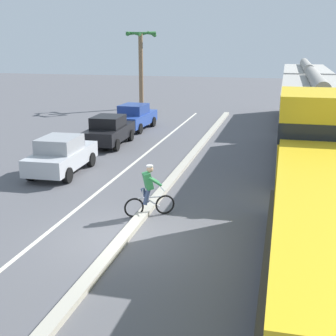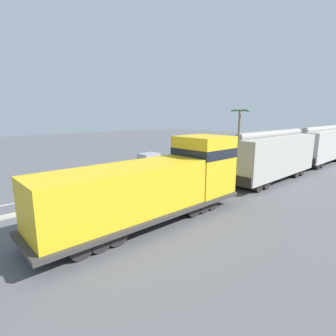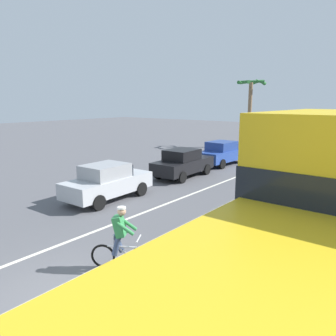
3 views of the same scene
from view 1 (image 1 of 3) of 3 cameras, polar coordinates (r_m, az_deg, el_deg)
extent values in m
plane|color=#56565B|center=(13.90, -5.17, -8.43)|extent=(120.00, 120.00, 0.00)
cube|color=#B2AD9E|center=(19.29, 0.62, -1.22)|extent=(0.36, 36.00, 0.16)
cube|color=silver|center=(19.98, -6.09, -0.95)|extent=(0.14, 36.00, 0.01)
cube|color=gold|center=(14.10, 18.90, 1.63)|extent=(2.80, 2.80, 3.50)
cube|color=black|center=(13.94, 19.18, 4.77)|extent=(2.83, 2.83, 0.56)
cylinder|color=#4C4947|center=(10.65, 19.81, -13.95)|extent=(1.10, 3.00, 1.10)
cylinder|color=black|center=(14.28, 18.34, -6.37)|extent=(2.40, 1.00, 1.00)
cylinder|color=black|center=(13.54, 18.57, -7.60)|extent=(2.40, 1.00, 1.00)
cylinder|color=black|center=(12.80, 18.82, -8.98)|extent=(2.40, 1.00, 1.00)
cube|color=#A5A29A|center=(22.58, 17.19, 5.94)|extent=(2.90, 10.40, 3.10)
cylinder|color=gray|center=(22.38, 17.55, 10.30)|extent=(0.60, 9.88, 0.60)
cube|color=black|center=(27.95, 16.50, 5.21)|extent=(2.61, 0.10, 0.70)
cube|color=black|center=(17.70, 17.67, -0.58)|extent=(2.61, 0.10, 0.70)
cylinder|color=black|center=(26.59, 16.53, 3.61)|extent=(2.46, 0.90, 0.90)
cylinder|color=black|center=(25.51, 16.62, 3.12)|extent=(2.46, 0.90, 0.90)
cylinder|color=black|center=(20.31, 17.16, 0.02)|extent=(2.46, 0.90, 0.90)
cylinder|color=black|center=(19.25, 17.31, -0.83)|extent=(2.46, 0.90, 0.90)
cube|color=#ADAAA2|center=(34.08, 16.28, 9.01)|extent=(2.90, 10.40, 3.10)
cylinder|color=gray|center=(33.95, 16.51, 11.91)|extent=(0.60, 9.88, 0.60)
cube|color=black|center=(39.42, 15.92, 8.07)|extent=(2.61, 0.10, 0.70)
cube|color=black|center=(29.03, 16.43, 5.58)|extent=(2.61, 0.10, 0.70)
cylinder|color=black|center=(38.02, 15.92, 7.06)|extent=(2.46, 0.90, 0.90)
cylinder|color=black|center=(36.94, 15.96, 6.82)|extent=(2.46, 0.90, 0.90)
cylinder|color=black|center=(31.65, 16.20, 5.45)|extent=(2.46, 0.90, 0.90)
cylinder|color=black|center=(30.57, 16.26, 5.11)|extent=(2.46, 0.90, 0.90)
cube|color=#B7BABF|center=(20.64, -12.80, 1.20)|extent=(1.84, 4.26, 0.70)
cube|color=#9C9EA2|center=(20.36, -13.08, 2.87)|extent=(1.56, 1.95, 0.60)
cube|color=#1E232D|center=(21.26, -11.95, 3.32)|extent=(1.43, 0.17, 0.51)
cylinder|color=black|center=(22.20, -13.26, 1.23)|extent=(0.24, 0.65, 0.64)
cylinder|color=black|center=(21.57, -9.37, 1.03)|extent=(0.24, 0.65, 0.64)
cylinder|color=black|center=(19.96, -16.39, -0.58)|extent=(0.24, 0.65, 0.64)
cylinder|color=black|center=(19.26, -12.15, -0.87)|extent=(0.24, 0.65, 0.64)
cube|color=black|center=(25.76, -7.15, 4.26)|extent=(1.83, 4.25, 0.70)
cube|color=black|center=(25.50, -7.31, 5.63)|extent=(1.56, 1.95, 0.60)
cube|color=#1E232D|center=(26.44, -6.59, 5.89)|extent=(1.43, 0.16, 0.51)
cylinder|color=black|center=(27.30, -7.84, 4.12)|extent=(0.24, 0.65, 0.64)
cylinder|color=black|center=(26.79, -4.58, 4.00)|extent=(0.24, 0.65, 0.64)
cylinder|color=black|center=(24.92, -9.86, 2.95)|extent=(0.24, 0.65, 0.64)
cylinder|color=black|center=(24.37, -6.33, 2.81)|extent=(0.24, 0.65, 0.64)
cube|color=#28479E|center=(30.18, -4.09, 5.98)|extent=(1.90, 4.28, 0.70)
cube|color=navy|center=(29.94, -4.21, 7.16)|extent=(1.59, 1.97, 0.60)
cube|color=#1E232D|center=(30.87, -3.55, 7.33)|extent=(1.43, 0.19, 0.51)
cylinder|color=black|center=(31.72, -4.61, 5.79)|extent=(0.25, 0.65, 0.64)
cylinder|color=black|center=(31.18, -1.83, 5.67)|extent=(0.25, 0.65, 0.64)
cylinder|color=black|center=(29.35, -6.45, 4.96)|extent=(0.25, 0.65, 0.64)
cylinder|color=black|center=(28.76, -3.48, 4.81)|extent=(0.25, 0.65, 0.64)
torus|color=black|center=(15.51, -0.37, -4.47)|extent=(0.60, 0.39, 0.66)
torus|color=black|center=(15.27, -4.17, -4.85)|extent=(0.60, 0.39, 0.66)
cylinder|color=silver|center=(15.28, -2.26, -3.60)|extent=(0.70, 0.45, 0.05)
cylinder|color=silver|center=(15.36, -1.89, -4.20)|extent=(0.44, 0.29, 0.36)
cylinder|color=silver|center=(15.18, -3.07, -3.14)|extent=(0.04, 0.04, 0.30)
cylinder|color=silver|center=(15.31, -0.66, -2.56)|extent=(0.28, 0.43, 0.04)
cylinder|color=#38476B|center=(15.33, -2.79, -3.35)|extent=(0.33, 0.27, 0.52)
cylinder|color=#38476B|center=(15.14, -2.61, -3.58)|extent=(0.30, 0.26, 0.52)
cube|color=#338C4C|center=(15.09, -2.47, -1.57)|extent=(0.46, 0.46, 0.57)
sphere|color=tan|center=(15.00, -2.23, -0.13)|extent=(0.22, 0.22, 0.22)
cylinder|color=white|center=(14.97, -2.23, 0.24)|extent=(0.22, 0.22, 0.05)
cylinder|color=#338C4C|center=(15.29, -1.89, -1.34)|extent=(0.44, 0.31, 0.36)
cylinder|color=#338C4C|center=(14.99, -1.58, -1.68)|extent=(0.44, 0.31, 0.36)
cylinder|color=#846647|center=(39.39, -3.31, 11.65)|extent=(0.36, 0.36, 6.03)
cone|color=#2D7033|center=(38.97, -2.11, 16.13)|extent=(0.48, 1.85, 0.65)
cone|color=#2D7033|center=(40.02, -2.56, 16.11)|extent=(1.82, 0.94, 0.51)
cone|color=#2D7033|center=(40.17, -3.77, 16.09)|extent=(1.68, 1.27, 0.38)
cone|color=#2D7033|center=(39.44, -4.73, 16.08)|extent=(0.61, 1.85, 0.48)
cone|color=#2D7033|center=(38.68, -4.38, 16.10)|extent=(1.75, 1.16, 0.50)
cone|color=#2D7033|center=(38.48, -2.84, 16.13)|extent=(1.59, 1.42, 0.38)
camera|label=2|loc=(11.49, 95.58, -2.25)|focal=28.00mm
camera|label=3|loc=(8.70, 25.96, 5.55)|focal=35.00mm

